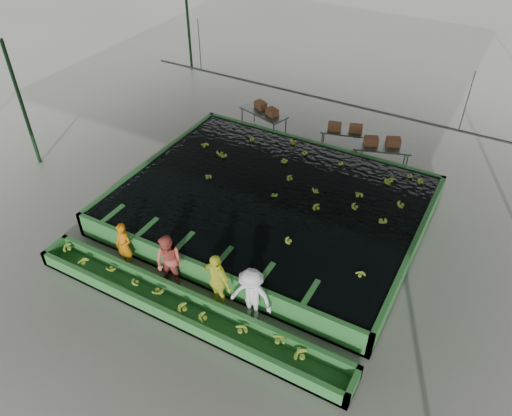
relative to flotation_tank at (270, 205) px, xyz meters
The scene contains 21 objects.
ground 1.57m from the flotation_tank, 90.00° to the right, with size 80.00×80.00×0.00m, color gray.
shed_roof 4.79m from the flotation_tank, 90.00° to the right, with size 20.00×22.00×0.04m, color slate.
shed_posts 2.54m from the flotation_tank, 90.00° to the right, with size 20.00×22.00×5.00m, color black, non-canonical shape.
flotation_tank is the anchor object (origin of this frame).
tank_water 0.40m from the flotation_tank, 90.00° to the right, with size 9.70×7.70×0.00m, color black.
sorting_trough 5.10m from the flotation_tank, 90.00° to the right, with size 10.00×1.00×0.50m, color #337C36, non-canonical shape.
cableway_rail 4.33m from the flotation_tank, 90.00° to the left, with size 0.08×0.08×14.00m, color #59605B.
rail_hanger_left 7.06m from the flotation_tank, 145.01° to the left, with size 0.04×0.04×2.00m, color #59605B.
rail_hanger_right 7.06m from the flotation_tank, 34.99° to the left, with size 0.04×0.04×2.00m, color #59605B.
worker_a 5.11m from the flotation_tank, 122.52° to the right, with size 0.58×0.38×1.57m, color orange.
worker_b 4.45m from the flotation_tank, 103.48° to the right, with size 0.88×0.69×1.81m, color #CF5448.
worker_c 4.37m from the flotation_tank, 82.22° to the right, with size 1.11×0.46×1.90m, color #EDF63C.
worker_d 4.64m from the flotation_tank, 68.58° to the right, with size 1.20×0.69×1.85m, color white.
packing_table_left 5.84m from the flotation_tank, 120.52° to the left, with size 2.15×0.86×0.98m, color #59605B, non-canonical shape.
packing_table_mid 5.43m from the flotation_tank, 83.80° to the left, with size 1.86×0.74×0.84m, color #59605B, non-canonical shape.
packing_table_right 5.30m from the flotation_tank, 63.38° to the left, with size 2.18×0.87×0.99m, color #59605B, non-canonical shape.
box_stack_left 5.88m from the flotation_tank, 119.45° to the left, with size 1.33×0.37×0.29m, color brown, non-canonical shape.
box_stack_mid 5.45m from the flotation_tank, 83.54° to the left, with size 1.39×0.39×0.30m, color brown, non-canonical shape.
box_stack_right 5.39m from the flotation_tank, 64.25° to the left, with size 1.38×0.38×0.30m, color brown, non-canonical shape.
floating_bananas 0.89m from the flotation_tank, 90.00° to the left, with size 8.41×5.73×0.11m, color #8DB12D, non-canonical shape.
trough_bananas 5.10m from the flotation_tank, 90.00° to the right, with size 9.53×0.64×0.13m, color #8DB12D, non-canonical shape.
Camera 1 is at (6.15, -10.58, 11.03)m, focal length 35.00 mm.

